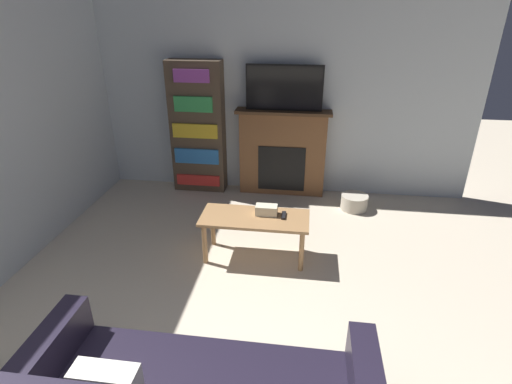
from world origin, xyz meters
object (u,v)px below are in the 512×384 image
Objects in this scene: tv at (284,88)px; bookshelf at (198,128)px; fireplace at (282,152)px; storage_basket at (354,202)px; coffee_table at (255,223)px.

bookshelf is (-1.16, -0.00, -0.57)m from tv.
storage_basket is at bearing -22.26° from fireplace.
fireplace is 1.20m from bookshelf.
tv is 2.86× the size of storage_basket.
tv reaches higher than fireplace.
fireplace is 0.70× the size of bookshelf.
fireplace is 1.28× the size of tv.
fireplace is 0.87m from tv.
coffee_table is at bearing -132.17° from storage_basket.
bookshelf is (-1.01, 1.63, 0.48)m from coffee_table.
coffee_table is 0.61× the size of bookshelf.
tv is (0.00, -0.02, 0.87)m from fireplace.
coffee_table is (-0.15, -1.65, -0.18)m from fireplace.
coffee_table is (-0.15, -1.63, -1.05)m from tv.
storage_basket is at bearing 47.83° from coffee_table.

